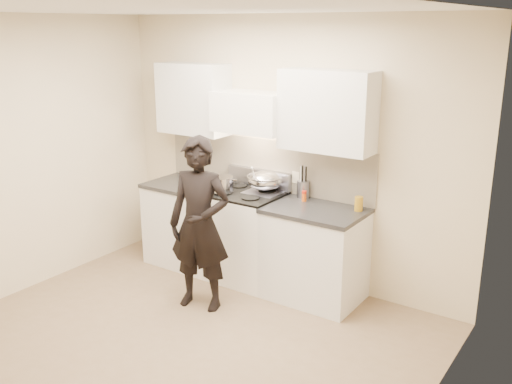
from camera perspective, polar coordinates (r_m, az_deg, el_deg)
ground_plane at (r=5.02m, az=-7.94°, el=-14.88°), size 4.00×4.00×0.00m
room_shell at (r=4.72m, az=-6.20°, el=4.14°), size 4.04×3.54×2.70m
stove at (r=5.98m, az=-1.14°, el=-4.34°), size 0.76×0.65×0.96m
counter_right at (r=5.58m, az=5.88°, el=-6.14°), size 0.92×0.67×0.92m
counter_left at (r=6.44m, az=-6.83°, el=-3.05°), size 0.82×0.67×0.92m
wok at (r=5.83m, az=0.90°, el=1.16°), size 0.37×0.45×0.30m
stock_pot at (r=5.80m, az=-3.41°, el=0.79°), size 0.32×0.28×0.15m
utensil_crock at (r=5.72m, az=4.73°, el=0.40°), size 0.12×0.12×0.33m
spice_jar at (r=5.62m, az=4.83°, el=-0.40°), size 0.05×0.05×0.11m
oil_glass at (r=5.39m, az=10.24°, el=-1.16°), size 0.08×0.08×0.14m
person at (r=5.29m, az=-5.65°, el=-3.25°), size 0.68×0.53×1.64m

